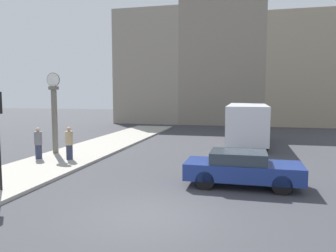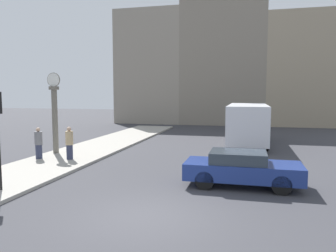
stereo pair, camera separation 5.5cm
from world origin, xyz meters
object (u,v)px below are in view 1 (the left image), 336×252
object	(u,v)px
sedan_car	(242,168)
bus_distant	(247,122)
street_clock	(54,114)
pedestrian_grey_jacket	(38,143)
pedestrian_tan_coat	(69,143)

from	to	relation	value
sedan_car	bus_distant	bearing A→B (deg)	89.03
sedan_car	street_clock	xyz separation A→B (m)	(-10.49, 3.98, 1.67)
pedestrian_grey_jacket	pedestrian_tan_coat	distance (m)	1.68
bus_distant	street_clock	world-z (taller)	street_clock
bus_distant	pedestrian_grey_jacket	world-z (taller)	bus_distant
bus_distant	sedan_car	bearing A→B (deg)	-90.97
bus_distant	pedestrian_grey_jacket	xyz separation A→B (m)	(-10.59, -8.46, -0.64)
street_clock	pedestrian_grey_jacket	bearing A→B (deg)	-87.28
pedestrian_tan_coat	bus_distant	bearing A→B (deg)	42.68
street_clock	pedestrian_grey_jacket	xyz separation A→B (m)	(0.08, -1.69, -1.43)
pedestrian_grey_jacket	pedestrian_tan_coat	xyz separation A→B (m)	(1.66, 0.22, 0.03)
sedan_car	bus_distant	size ratio (longest dim) A/B	0.56
sedan_car	pedestrian_tan_coat	size ratio (longest dim) A/B	2.57
pedestrian_tan_coat	street_clock	bearing A→B (deg)	139.98
sedan_car	pedestrian_tan_coat	distance (m)	9.11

